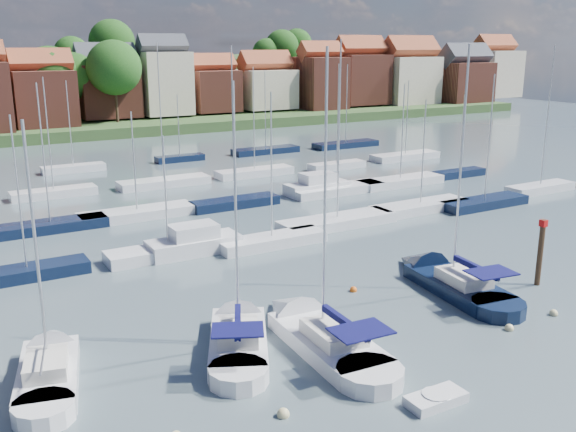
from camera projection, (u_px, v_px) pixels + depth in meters
ground at (169, 193)px, 67.78m from camera, size 260.00×260.00×0.00m
sailboat_left at (239, 333)px, 34.34m from camera, size 7.36×11.05×14.83m
sailboat_centre at (313, 332)px, 34.43m from camera, size 3.98×12.41×16.58m
sailboat_navy at (443, 279)px, 42.10m from camera, size 4.74×12.34×16.64m
sailboat_far at (50, 366)px, 30.82m from camera, size 4.89×10.31×13.29m
tender at (436, 399)px, 28.14m from camera, size 2.77×1.31×0.60m
timber_piling at (539, 266)px, 41.80m from camera, size 0.40×0.40×6.68m
buoy_b at (283, 416)px, 27.26m from camera, size 0.55×0.55×0.55m
buoy_c at (335, 376)px, 30.53m from camera, size 0.48×0.48×0.48m
buoy_d at (509, 330)px, 35.47m from camera, size 0.49×0.49×0.49m
buoy_e at (353, 291)px, 41.01m from camera, size 0.47×0.47×0.47m
buoy_f at (553, 315)px, 37.42m from camera, size 0.50×0.50×0.50m
marina_field at (204, 197)px, 64.54m from camera, size 79.62×41.41×15.93m
far_shore_town at (35, 93)px, 145.00m from camera, size 212.46×90.00×22.27m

